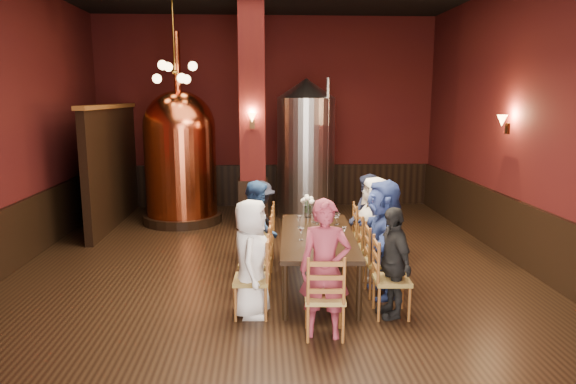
{
  "coord_description": "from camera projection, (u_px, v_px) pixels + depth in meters",
  "views": [
    {
      "loc": [
        -0.12,
        -7.44,
        2.63
      ],
      "look_at": [
        0.27,
        0.2,
        1.21
      ],
      "focal_mm": 32.0,
      "sensor_mm": 36.0,
      "label": 1
    }
  ],
  "objects": [
    {
      "name": "person_3",
      "position": [
        260.0,
        223.0,
        8.13
      ],
      "size": [
        0.81,
        0.99,
        1.33
      ],
      "primitive_type": "imported",
      "rotation": [
        0.0,
        0.0,
        1.14
      ],
      "color": "black",
      "rests_on": "ground"
    },
    {
      "name": "wainscot_right",
      "position": [
        527.0,
        237.0,
        7.9
      ],
      "size": [
        0.08,
        9.9,
        1.0
      ],
      "primitive_type": "cube",
      "color": "black",
      "rests_on": "ground"
    },
    {
      "name": "dining_table",
      "position": [
        317.0,
        238.0,
        7.14
      ],
      "size": [
        1.13,
        2.45,
        0.75
      ],
      "rotation": [
        0.0,
        0.0,
        -0.05
      ],
      "color": "black",
      "rests_on": "ground"
    },
    {
      "name": "chair_8",
      "position": [
        325.0,
        296.0,
        5.66
      ],
      "size": [
        0.48,
        0.48,
        0.92
      ],
      "primitive_type": null,
      "rotation": [
        0.0,
        0.0,
        3.09
      ],
      "color": "brown",
      "rests_on": "ground"
    },
    {
      "name": "rose_vase",
      "position": [
        308.0,
        203.0,
        8.07
      ],
      "size": [
        0.22,
        0.22,
        0.37
      ],
      "color": "white",
      "rests_on": "dining_table"
    },
    {
      "name": "chair_6",
      "position": [
        374.0,
        247.0,
        7.51
      ],
      "size": [
        0.48,
        0.48,
        0.92
      ],
      "primitive_type": null,
      "rotation": [
        0.0,
        0.0,
        1.52
      ],
      "color": "brown",
      "rests_on": "ground"
    },
    {
      "name": "wine_glass_8",
      "position": [
        318.0,
        219.0,
        7.68
      ],
      "size": [
        0.07,
        0.07,
        0.17
      ],
      "primitive_type": null,
      "color": "white",
      "rests_on": "dining_table"
    },
    {
      "name": "room",
      "position": [
        270.0,
        124.0,
        7.38
      ],
      "size": [
        10.0,
        10.02,
        4.5
      ],
      "color": "black",
      "rests_on": "ground"
    },
    {
      "name": "person_5",
      "position": [
        383.0,
        238.0,
        6.8
      ],
      "size": [
        0.51,
        1.47,
        1.57
      ],
      "primitive_type": "imported",
      "rotation": [
        0.0,
        0.0,
        4.68
      ],
      "color": "navy",
      "rests_on": "ground"
    },
    {
      "name": "chair_1",
      "position": [
        255.0,
        261.0,
        6.86
      ],
      "size": [
        0.48,
        0.48,
        0.92
      ],
      "primitive_type": null,
      "rotation": [
        0.0,
        0.0,
        -1.63
      ],
      "color": "brown",
      "rests_on": "ground"
    },
    {
      "name": "chair_7",
      "position": [
        367.0,
        235.0,
        8.17
      ],
      "size": [
        0.48,
        0.48,
        0.92
      ],
      "primitive_type": null,
      "rotation": [
        0.0,
        0.0,
        1.52
      ],
      "color": "brown",
      "rests_on": "ground"
    },
    {
      "name": "column",
      "position": [
        252.0,
        116.0,
        10.12
      ],
      "size": [
        0.58,
        0.58,
        4.5
      ],
      "primitive_type": "cube",
      "color": "#42110E",
      "rests_on": "ground"
    },
    {
      "name": "wine_glass_0",
      "position": [
        344.0,
        233.0,
        6.87
      ],
      "size": [
        0.07,
        0.07,
        0.17
      ],
      "primitive_type": null,
      "color": "white",
      "rests_on": "dining_table"
    },
    {
      "name": "person_1",
      "position": [
        255.0,
        249.0,
        6.83
      ],
      "size": [
        0.34,
        0.48,
        1.27
      ],
      "primitive_type": "imported",
      "rotation": [
        0.0,
        0.0,
        1.64
      ],
      "color": "#CE2343",
      "rests_on": "ground"
    },
    {
      "name": "wine_glass_2",
      "position": [
        336.0,
        220.0,
        7.62
      ],
      "size": [
        0.07,
        0.07,
        0.17
      ],
      "primitive_type": null,
      "color": "white",
      "rests_on": "dining_table"
    },
    {
      "name": "wine_glass_1",
      "position": [
        299.0,
        221.0,
        7.5
      ],
      "size": [
        0.07,
        0.07,
        0.17
      ],
      "primitive_type": null,
      "color": "white",
      "rests_on": "dining_table"
    },
    {
      "name": "chair_4",
      "position": [
        392.0,
        279.0,
        6.2
      ],
      "size": [
        0.48,
        0.48,
        0.92
      ],
      "primitive_type": null,
      "rotation": [
        0.0,
        0.0,
        1.52
      ],
      "color": "brown",
      "rests_on": "ground"
    },
    {
      "name": "chair_2",
      "position": [
        258.0,
        247.0,
        7.51
      ],
      "size": [
        0.48,
        0.48,
        0.92
      ],
      "primitive_type": null,
      "rotation": [
        0.0,
        0.0,
        -1.63
      ],
      "color": "brown",
      "rests_on": "ground"
    },
    {
      "name": "person_0",
      "position": [
        251.0,
        258.0,
        6.16
      ],
      "size": [
        0.52,
        0.74,
        1.44
      ],
      "primitive_type": "imported",
      "rotation": [
        0.0,
        0.0,
        1.48
      ],
      "color": "white",
      "rests_on": "ground"
    },
    {
      "name": "wainscot_back",
      "position": [
        267.0,
        185.0,
        12.57
      ],
      "size": [
        7.9,
        0.08,
        1.0
      ],
      "primitive_type": "cube",
      "color": "black",
      "rests_on": "ground"
    },
    {
      "name": "wine_glass_4",
      "position": [
        321.0,
        219.0,
        7.66
      ],
      "size": [
        0.07,
        0.07,
        0.17
      ],
      "primitive_type": null,
      "color": "white",
      "rests_on": "dining_table"
    },
    {
      "name": "wine_glass_3",
      "position": [
        325.0,
        227.0,
        7.19
      ],
      "size": [
        0.07,
        0.07,
        0.17
      ],
      "primitive_type": null,
      "color": "white",
      "rests_on": "dining_table"
    },
    {
      "name": "sconce_column",
      "position": [
        252.0,
        120.0,
        9.83
      ],
      "size": [
        0.2,
        0.2,
        0.36
      ],
      "primitive_type": null,
      "rotation": [
        0.0,
        0.0,
        3.14
      ],
      "color": "black",
      "rests_on": "column"
    },
    {
      "name": "person_8",
      "position": [
        325.0,
        269.0,
        5.6
      ],
      "size": [
        0.62,
        0.45,
        1.55
      ],
      "primitive_type": "imported",
      "rotation": [
        0.0,
        0.0,
        6.13
      ],
      "color": "maroon",
      "rests_on": "ground"
    },
    {
      "name": "person_6",
      "position": [
        375.0,
        228.0,
        7.45
      ],
      "size": [
        0.53,
        0.77,
        1.5
      ],
      "primitive_type": "imported",
      "rotation": [
        0.0,
        0.0,
        4.78
      ],
      "color": "beige",
      "rests_on": "ground"
    },
    {
      "name": "steel_vessel",
      "position": [
        306.0,
        149.0,
        11.21
      ],
      "size": [
        1.5,
        1.5,
        3.02
      ],
      "rotation": [
        0.0,
        0.0,
        -0.23
      ],
      "color": "#B2B2B7",
      "rests_on": "ground"
    },
    {
      "name": "chair_5",
      "position": [
        382.0,
        262.0,
        6.86
      ],
      "size": [
        0.48,
        0.48,
        0.92
      ],
      "primitive_type": null,
      "rotation": [
        0.0,
        0.0,
        1.52
      ],
      "color": "brown",
      "rests_on": "ground"
    },
    {
      "name": "wine_glass_6",
      "position": [
        301.0,
        234.0,
        6.8
      ],
      "size": [
        0.07,
        0.07,
        0.17
      ],
      "primitive_type": null,
      "color": "white",
      "rests_on": "dining_table"
    },
    {
      "name": "person_7",
      "position": [
        368.0,
        219.0,
        8.12
      ],
      "size": [
        0.47,
        0.75,
        1.44
      ],
      "primitive_type": "imported",
      "rotation": [
        0.0,
        0.0,
        4.89
      ],
      "color": "#1C2139",
      "rests_on": "ground"
    },
    {
      "name": "person_2",
      "position": [
        258.0,
        230.0,
        7.46
      ],
      "size": [
        0.4,
        0.73,
        1.45
      ],
      "primitive_type": "imported",
      "rotation": [
        0.0,
        0.0,
        1.65
      ],
      "color": "navy",
      "rests_on": "ground"
    },
    {
      "name": "wine_glass_5",
      "position": [
        338.0,
        219.0,
        7.66
      ],
      "size": [
        0.07,
        0.07,
        0.17
      ],
      "primitive_type": null,
      "color": "white",
      "rests_on": "dining_table"
    },
    {
      "name": "partition",
      "position": [
        112.0,
        167.0,
        10.55
      ],
      "size": [
        0.22,
        3.5,
        2.4
      ],
      "primitive_type": "cube",
      "color": "black",
      "rests_on": "ground"
    },
    {
      "name": "copper_kettle",
      "position": [
        180.0,
        155.0,
        10.72
      ],
      "size": [
        1.66,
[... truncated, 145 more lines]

